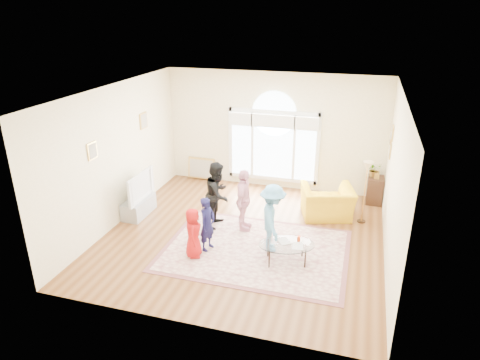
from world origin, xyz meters
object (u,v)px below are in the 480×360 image
(coffee_table, at_px, (287,245))
(armchair, at_px, (327,202))
(television, at_px, (137,186))
(tv_console, at_px, (139,207))
(area_rug, at_px, (256,250))

(coffee_table, relative_size, armchair, 1.06)
(television, distance_m, coffee_table, 4.02)
(tv_console, bearing_deg, armchair, 14.71)
(area_rug, height_order, tv_console, tv_console)
(area_rug, relative_size, armchair, 3.04)
(tv_console, relative_size, coffee_table, 0.80)
(television, height_order, coffee_table, television)
(coffee_table, bearing_deg, area_rug, 141.80)
(area_rug, distance_m, tv_console, 3.28)
(tv_console, xyz_separation_m, television, (0.01, -0.00, 0.55))
(television, bearing_deg, area_rug, -14.56)
(tv_console, distance_m, armchair, 4.58)
(area_rug, distance_m, armchair, 2.38)
(area_rug, bearing_deg, coffee_table, -21.89)
(armchair, bearing_deg, area_rug, 41.47)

